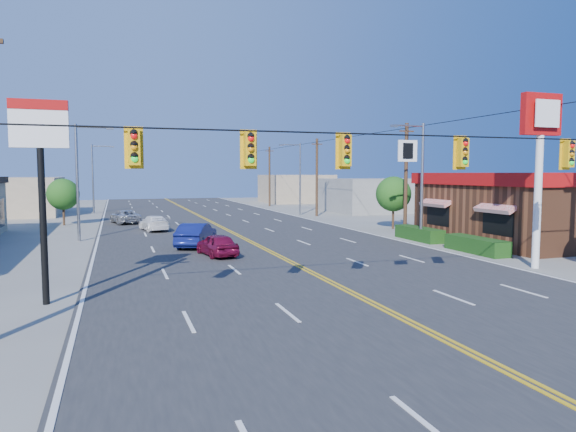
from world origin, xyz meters
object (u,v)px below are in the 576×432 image
object	(u,v)px
signal_span	(374,167)
car_white	(154,224)
kfc	(549,206)
car_silver	(125,217)
pizza_hut_sign	(41,158)
kfc_pylon	(540,145)
car_blue	(196,236)
car_magenta	(217,246)

from	to	relation	value
signal_span	car_white	xyz separation A→B (m)	(-5.55, 26.60, -4.28)
kfc	car_white	size ratio (longest dim) A/B	3.88
signal_span	car_silver	size ratio (longest dim) A/B	5.44
signal_span	car_white	distance (m)	27.50
kfc	pizza_hut_sign	size ratio (longest dim) A/B	2.38
pizza_hut_sign	car_silver	xyz separation A→B (m)	(3.23, 29.54, -4.56)
kfc_pylon	pizza_hut_sign	bearing A→B (deg)	180.00
kfc	car_blue	size ratio (longest dim) A/B	3.58
pizza_hut_sign	car_magenta	world-z (taller)	pizza_hut_sign
signal_span	car_silver	distance (m)	34.67
signal_span	car_silver	world-z (taller)	signal_span
signal_span	car_white	bearing A→B (deg)	101.78
kfc_pylon	kfc	bearing A→B (deg)	41.95
car_silver	kfc	bearing A→B (deg)	130.21
kfc	car_magenta	xyz separation A→B (m)	(-23.14, 0.41, -1.75)
pizza_hut_sign	car_blue	world-z (taller)	pizza_hut_sign
car_blue	car_white	distance (m)	10.37
car_white	kfc	bearing A→B (deg)	140.12
signal_span	pizza_hut_sign	size ratio (longest dim) A/B	3.55
kfc_pylon	pizza_hut_sign	world-z (taller)	kfc_pylon
pizza_hut_sign	car_silver	distance (m)	30.07
signal_span	pizza_hut_sign	distance (m)	11.60
signal_span	car_silver	xyz separation A→B (m)	(-7.65, 33.54, -4.26)
kfc	car_magenta	world-z (taller)	kfc
signal_span	car_magenta	bearing A→B (deg)	104.09
pizza_hut_sign	kfc_pylon	bearing A→B (deg)	0.00
car_blue	car_white	xyz separation A→B (m)	(-1.87, 10.20, -0.14)
kfc	car_blue	distance (m)	24.16
kfc_pylon	car_magenta	distance (m)	17.40
signal_span	car_blue	world-z (taller)	signal_span
car_white	car_magenta	bearing A→B (deg)	89.57
pizza_hut_sign	car_blue	distance (m)	15.00
signal_span	car_blue	bearing A→B (deg)	102.65
signal_span	car_blue	size ratio (longest dim) A/B	5.35
signal_span	kfc	xyz separation A→B (m)	(20.02, 12.00, -2.51)
pizza_hut_sign	car_white	distance (m)	23.66
signal_span	pizza_hut_sign	world-z (taller)	signal_span
kfc_pylon	car_silver	xyz separation A→B (m)	(-18.77, 29.54, -5.42)
pizza_hut_sign	car_blue	bearing A→B (deg)	59.84
kfc	car_white	world-z (taller)	kfc
car_white	pizza_hut_sign	bearing A→B (deg)	66.57
kfc_pylon	pizza_hut_sign	distance (m)	22.02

